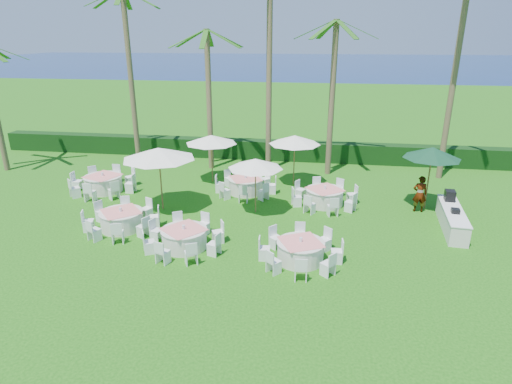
{
  "coord_description": "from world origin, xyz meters",
  "views": [
    {
      "loc": [
        4.41,
        -14.71,
        7.57
      ],
      "look_at": [
        1.84,
        2.16,
        1.3
      ],
      "focal_mm": 30.0,
      "sensor_mm": 36.0,
      "label": 1
    }
  ],
  "objects_px": {
    "umbrella_a": "(159,153)",
    "umbrella_d": "(295,140)",
    "banquet_table_c": "(300,251)",
    "staff_person": "(420,194)",
    "banquet_table_f": "(325,196)",
    "umbrella_green": "(432,153)",
    "banquet_table_b": "(184,238)",
    "buffet_table": "(452,218)",
    "banquet_table_a": "(122,219)",
    "umbrella_c": "(211,139)",
    "umbrella_b": "(255,164)",
    "banquet_table_e": "(246,185)",
    "banquet_table_d": "(104,183)"
  },
  "relations": [
    {
      "from": "umbrella_a",
      "to": "umbrella_d",
      "type": "bearing_deg",
      "value": 37.43
    },
    {
      "from": "banquet_table_c",
      "to": "staff_person",
      "type": "xyz_separation_m",
      "value": [
        5.06,
        5.38,
        0.45
      ]
    },
    {
      "from": "banquet_table_f",
      "to": "umbrella_green",
      "type": "distance_m",
      "value": 5.14
    },
    {
      "from": "umbrella_d",
      "to": "staff_person",
      "type": "xyz_separation_m",
      "value": [
        5.88,
        -2.93,
        -1.6
      ]
    },
    {
      "from": "banquet_table_b",
      "to": "buffet_table",
      "type": "height_order",
      "value": "buffet_table"
    },
    {
      "from": "banquet_table_a",
      "to": "banquet_table_f",
      "type": "height_order",
      "value": "banquet_table_f"
    },
    {
      "from": "staff_person",
      "to": "umbrella_d",
      "type": "bearing_deg",
      "value": -26.63
    },
    {
      "from": "banquet_table_c",
      "to": "staff_person",
      "type": "bearing_deg",
      "value": 46.71
    },
    {
      "from": "banquet_table_c",
      "to": "buffet_table",
      "type": "height_order",
      "value": "buffet_table"
    },
    {
      "from": "banquet_table_c",
      "to": "umbrella_c",
      "type": "relative_size",
      "value": 1.08
    },
    {
      "from": "umbrella_a",
      "to": "umbrella_green",
      "type": "xyz_separation_m",
      "value": [
        12.01,
        1.89,
        0.01
      ]
    },
    {
      "from": "umbrella_green",
      "to": "buffet_table",
      "type": "relative_size",
      "value": 0.79
    },
    {
      "from": "banquet_table_f",
      "to": "umbrella_b",
      "type": "bearing_deg",
      "value": -155.33
    },
    {
      "from": "buffet_table",
      "to": "umbrella_green",
      "type": "bearing_deg",
      "value": 106.16
    },
    {
      "from": "banquet_table_f",
      "to": "buffet_table",
      "type": "bearing_deg",
      "value": -19.71
    },
    {
      "from": "umbrella_a",
      "to": "buffet_table",
      "type": "relative_size",
      "value": 0.89
    },
    {
      "from": "banquet_table_f",
      "to": "umbrella_b",
      "type": "xyz_separation_m",
      "value": [
        -3.09,
        -1.42,
        1.89
      ]
    },
    {
      "from": "umbrella_b",
      "to": "banquet_table_e",
      "type": "bearing_deg",
      "value": 109.58
    },
    {
      "from": "banquet_table_f",
      "to": "staff_person",
      "type": "xyz_separation_m",
      "value": [
        4.23,
        -0.2,
        0.43
      ]
    },
    {
      "from": "banquet_table_c",
      "to": "banquet_table_e",
      "type": "relative_size",
      "value": 0.96
    },
    {
      "from": "banquet_table_b",
      "to": "umbrella_d",
      "type": "relative_size",
      "value": 1.11
    },
    {
      "from": "buffet_table",
      "to": "staff_person",
      "type": "xyz_separation_m",
      "value": [
        -1.0,
        1.67,
        0.39
      ]
    },
    {
      "from": "banquet_table_e",
      "to": "umbrella_b",
      "type": "xyz_separation_m",
      "value": [
        0.88,
        -2.47,
        1.89
      ]
    },
    {
      "from": "banquet_table_f",
      "to": "umbrella_c",
      "type": "distance_m",
      "value": 6.88
    },
    {
      "from": "umbrella_d",
      "to": "banquet_table_f",
      "type": "bearing_deg",
      "value": -58.82
    },
    {
      "from": "umbrella_c",
      "to": "staff_person",
      "type": "relative_size",
      "value": 1.63
    },
    {
      "from": "umbrella_green",
      "to": "banquet_table_b",
      "type": "bearing_deg",
      "value": -151.04
    },
    {
      "from": "banquet_table_f",
      "to": "umbrella_green",
      "type": "xyz_separation_m",
      "value": [
        4.61,
        0.23,
        2.25
      ]
    },
    {
      "from": "buffet_table",
      "to": "banquet_table_a",
      "type": "bearing_deg",
      "value": -171.13
    },
    {
      "from": "umbrella_c",
      "to": "umbrella_green",
      "type": "height_order",
      "value": "umbrella_green"
    },
    {
      "from": "banquet_table_c",
      "to": "banquet_table_d",
      "type": "xyz_separation_m",
      "value": [
        -10.39,
        5.74,
        0.05
      ]
    },
    {
      "from": "banquet_table_f",
      "to": "buffet_table",
      "type": "xyz_separation_m",
      "value": [
        5.22,
        -1.87,
        0.04
      ]
    },
    {
      "from": "banquet_table_f",
      "to": "banquet_table_a",
      "type": "bearing_deg",
      "value": -154.39
    },
    {
      "from": "banquet_table_d",
      "to": "banquet_table_e",
      "type": "height_order",
      "value": "banquet_table_d"
    },
    {
      "from": "umbrella_c",
      "to": "umbrella_d",
      "type": "distance_m",
      "value": 4.44
    },
    {
      "from": "banquet_table_b",
      "to": "umbrella_a",
      "type": "height_order",
      "value": "umbrella_a"
    },
    {
      "from": "umbrella_green",
      "to": "banquet_table_d",
      "type": "bearing_deg",
      "value": -179.79
    },
    {
      "from": "banquet_table_f",
      "to": "umbrella_d",
      "type": "relative_size",
      "value": 1.14
    },
    {
      "from": "umbrella_green",
      "to": "buffet_table",
      "type": "xyz_separation_m",
      "value": [
        0.61,
        -2.1,
        -2.21
      ]
    },
    {
      "from": "umbrella_a",
      "to": "umbrella_green",
      "type": "height_order",
      "value": "umbrella_green"
    },
    {
      "from": "banquet_table_c",
      "to": "banquet_table_d",
      "type": "relative_size",
      "value": 0.89
    },
    {
      "from": "banquet_table_a",
      "to": "umbrella_a",
      "type": "distance_m",
      "value": 3.35
    },
    {
      "from": "umbrella_c",
      "to": "banquet_table_c",
      "type": "bearing_deg",
      "value": -57.17
    },
    {
      "from": "umbrella_a",
      "to": "staff_person",
      "type": "bearing_deg",
      "value": 7.19
    },
    {
      "from": "banquet_table_b",
      "to": "staff_person",
      "type": "bearing_deg",
      "value": 27.96
    },
    {
      "from": "banquet_table_d",
      "to": "umbrella_green",
      "type": "distance_m",
      "value": 16.0
    },
    {
      "from": "banquet_table_e",
      "to": "staff_person",
      "type": "distance_m",
      "value": 8.3
    },
    {
      "from": "banquet_table_a",
      "to": "banquet_table_f",
      "type": "distance_m",
      "value": 9.2
    },
    {
      "from": "banquet_table_b",
      "to": "banquet_table_f",
      "type": "bearing_deg",
      "value": 44.96
    },
    {
      "from": "umbrella_b",
      "to": "umbrella_d",
      "type": "relative_size",
      "value": 0.93
    }
  ]
}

